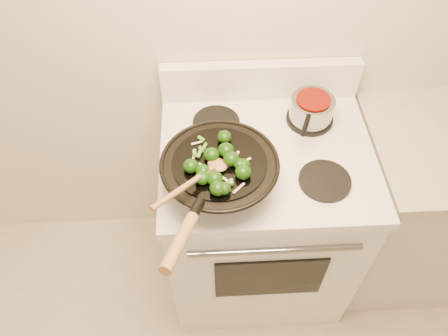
{
  "coord_description": "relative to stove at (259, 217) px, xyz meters",
  "views": [
    {
      "loc": [
        -0.32,
        0.13,
        2.11
      ],
      "look_at": [
        -0.27,
        1.02,
        1.02
      ],
      "focal_mm": 35.0,
      "sensor_mm": 36.0,
      "label": 1
    }
  ],
  "objects": [
    {
      "name": "saucepan",
      "position": [
        0.18,
        0.15,
        0.51
      ],
      "size": [
        0.16,
        0.26,
        0.1
      ],
      "color": "gray",
      "rests_on": "stove"
    },
    {
      "name": "counter_unit",
      "position": [
        0.78,
        0.03,
        -0.01
      ],
      "size": [
        0.75,
        0.62,
        0.91
      ],
      "color": "silver",
      "rests_on": "ground"
    },
    {
      "name": "wok",
      "position": [
        -0.18,
        -0.16,
        0.53
      ],
      "size": [
        0.39,
        0.62,
        0.23
      ],
      "color": "black",
      "rests_on": "stove"
    },
    {
      "name": "stirfry",
      "position": [
        -0.18,
        -0.18,
        0.6
      ],
      "size": [
        0.22,
        0.26,
        0.05
      ],
      "color": "#133708",
      "rests_on": "wok"
    },
    {
      "name": "stove",
      "position": [
        0.0,
        0.0,
        0.0
      ],
      "size": [
        0.78,
        0.67,
        1.08
      ],
      "color": "white",
      "rests_on": "ground"
    },
    {
      "name": "wooden_spoon",
      "position": [
        -0.24,
        -0.23,
        0.61
      ],
      "size": [
        0.24,
        0.25,
        0.09
      ],
      "color": "#9C6D3D",
      "rests_on": "wok"
    }
  ]
}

